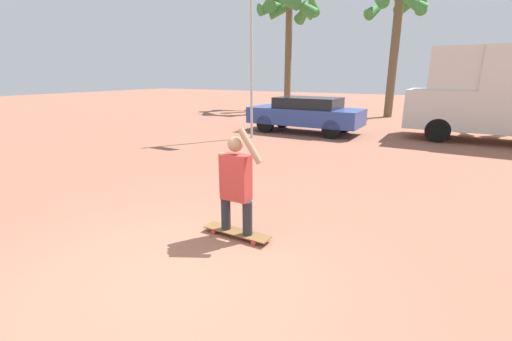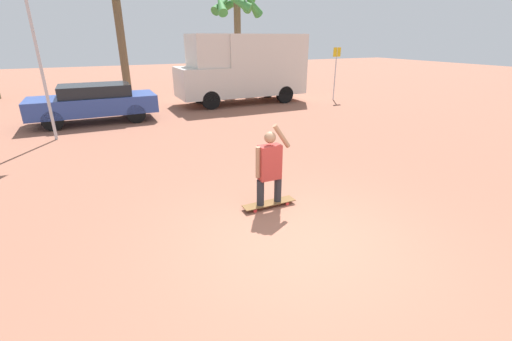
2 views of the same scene
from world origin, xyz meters
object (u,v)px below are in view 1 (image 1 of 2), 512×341
Objects in this scene: skateboard at (237,232)px; person_skateboarder at (236,180)px; palm_tree_center_background at (399,13)px; parked_car_blue at (306,113)px; flagpole at (253,38)px; palm_tree_far_left at (289,9)px.

skateboard is 0.79m from person_skateboarder.
person_skateboarder is 17.01m from palm_tree_center_background.
parked_car_blue is 3.64m from flagpole.
palm_tree_far_left is (-7.34, 17.22, 5.34)m from person_skateboarder.
palm_tree_far_left is 11.05m from flagpole.
palm_tree_far_left reaches higher than flagpole.
skateboard is at bearing -66.91° from palm_tree_far_left.
parked_car_blue is at bearing -105.05° from palm_tree_center_background.
parked_car_blue is 0.67× the size of palm_tree_center_background.
palm_tree_far_left is at bearing 113.09° from skateboard.
person_skateboarder reaches higher than skateboard.
flagpole is at bearing 118.99° from skateboard.
person_skateboarder is at bearing -66.92° from palm_tree_far_left.
palm_tree_far_left reaches higher than parked_car_blue.
skateboard is at bearing -87.33° from palm_tree_center_background.
palm_tree_far_left is at bearing 119.86° from parked_car_blue.
palm_tree_far_left is at bearing 172.85° from palm_tree_center_background.
person_skateboarder is 0.21× the size of palm_tree_far_left.
skateboard is 17.23m from palm_tree_center_background.
parked_car_blue reaches higher than skateboard.
parked_car_blue is at bearing 106.48° from person_skateboarder.
palm_tree_center_background is (1.95, 7.24, 4.56)m from parked_car_blue.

